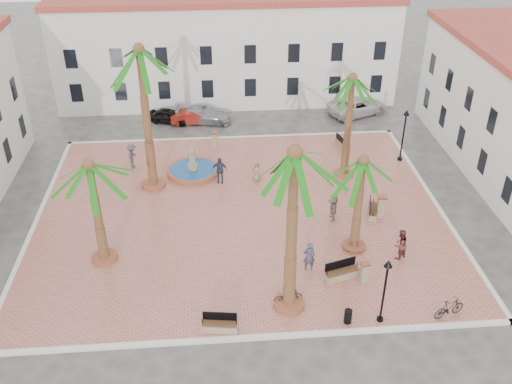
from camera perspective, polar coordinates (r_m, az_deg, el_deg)
The scene contains 35 objects.
ground at distance 37.11m, azimuth -1.54°, elevation -2.17°, with size 120.00×120.00×0.00m, color #56544F.
plaza at distance 37.07m, azimuth -1.54°, elevation -2.07°, with size 26.00×22.00×0.15m, color #C6705D.
kerb_n at distance 46.60m, azimuth -2.36°, elevation 5.44°, with size 26.30×0.30×0.16m, color silver.
kerb_s at distance 28.59m, azimuth -0.17°, elevation -14.37°, with size 26.30×0.30×0.16m, color silver.
kerb_e at distance 39.79m, azimuth 17.49°, elevation -1.11°, with size 0.30×22.30×0.16m, color silver.
kerb_w at distance 38.76m, azimuth -21.13°, elevation -2.81°, with size 0.30×22.30×0.16m, color silver.
building_north at distance 53.23m, azimuth -2.95°, elevation 14.26°, with size 30.40×7.40×9.50m.
fountain at distance 41.43m, azimuth -6.31°, elevation 2.21°, with size 3.78×3.78×1.95m.
palm_nw at distance 36.69m, azimuth -11.48°, elevation 12.42°, with size 5.34×5.34×10.13m.
palm_sw at distance 31.24m, azimuth -16.19°, elevation 1.38°, with size 4.82×4.82×6.50m.
palm_s at distance 25.41m, azimuth 3.83°, elevation 2.11°, with size 5.34×5.34×9.31m.
palm_e at distance 31.61m, azimuth 10.56°, elevation 1.99°, with size 4.58×4.58×6.18m.
palm_ne at distance 38.77m, azimuth 9.55°, elevation 10.16°, with size 4.63×4.63×7.68m.
bench_s at distance 28.74m, azimuth -3.66°, elevation -13.18°, with size 1.85×0.79×0.95m.
bench_se at distance 31.93m, azimuth 8.55°, elevation -8.04°, with size 2.06×1.16×1.04m.
bench_e at distance 37.39m, azimuth 11.57°, elevation -1.86°, with size 0.96×1.81×0.91m.
bench_ne at distance 45.41m, azimuth 8.68°, elevation 4.80°, with size 0.95×1.79×0.90m.
lamppost_s at distance 28.28m, azimuth 12.86°, elevation -8.62°, with size 0.42×0.42×3.83m.
lamppost_e at distance 43.22m, azimuth 14.64°, elevation 6.36°, with size 0.44×0.44×4.07m.
bollard_se at distance 31.62m, azimuth 10.75°, elevation -7.86°, with size 0.53×0.53×1.30m.
bollard_n at distance 44.55m, azimuth -4.15°, elevation 5.22°, with size 0.58×0.58×1.39m.
bollard_e at distance 36.95m, azimuth 12.39°, elevation -1.38°, with size 0.61×0.61×1.56m.
litter_bin at distance 29.33m, azimuth 9.18°, elevation -12.18°, with size 0.40×0.40×0.77m, color black.
cyclist_a at distance 31.85m, azimuth 5.33°, elevation -6.42°, with size 0.68×0.45×1.86m, color #393E55.
bicycle_a at distance 30.08m, azimuth 3.25°, elevation -10.35°, with size 0.53×1.51×0.79m, color black.
cyclist_b at distance 33.58m, azimuth 14.22°, elevation -5.09°, with size 0.92×0.72×1.90m, color #5A2526.
bicycle_b at distance 30.75m, azimuth 18.77°, elevation -10.93°, with size 0.51×1.80×1.08m, color black.
pedestrian_fountain_a at distance 40.04m, azimuth 0.07°, elevation 2.12°, with size 0.75×0.49×1.53m, color #867151.
pedestrian_fountain_b at distance 39.82m, azimuth -3.66°, elevation 2.20°, with size 1.13×0.47×1.93m, color #2D3554.
pedestrian_north at distance 42.53m, azimuth -12.26°, elevation 3.53°, with size 1.23×0.71×1.91m, color #46464B.
pedestrian_east at distance 36.16m, azimuth 7.73°, elevation -1.54°, with size 1.62×0.52×1.74m, color #6E6557.
car_black at distance 49.75m, azimuth -8.68°, elevation 7.53°, with size 1.44×3.57×1.22m, color black.
car_red at distance 49.27m, azimuth -6.36°, elevation 7.46°, with size 1.29×3.69×1.22m, color maroon.
car_silver at distance 49.37m, azimuth -5.22°, elevation 7.66°, with size 1.89×4.65×1.35m, color #9E9FA7.
car_white at distance 51.53m, azimuth 10.11°, elevation 8.44°, with size 2.47×5.35×1.49m, color beige.
Camera 1 is at (-1.56, -30.78, 20.67)m, focal length 40.00 mm.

